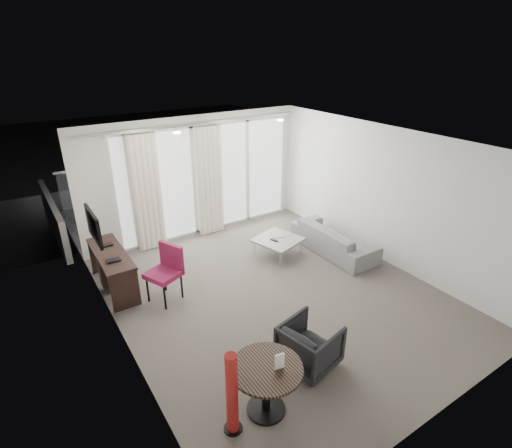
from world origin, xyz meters
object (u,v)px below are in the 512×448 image
desk_chair (163,275)px  round_table (266,389)px  desk (113,270)px  coffee_table (278,247)px  rattan_chair_b (238,176)px  red_lamp (232,394)px  rattan_chair_a (190,191)px  sofa (334,239)px  tub_armchair (310,345)px

desk_chair → round_table: bearing=-110.4°
desk → desk_chair: size_ratio=1.57×
round_table → coffee_table: round_table is taller
desk → rattan_chair_b: bearing=36.2°
round_table → rattan_chair_b: 7.78m
desk_chair → round_table: size_ratio=1.16×
round_table → red_lamp: bearing=-178.5°
desk → coffee_table: size_ratio=1.85×
rattan_chair_a → desk: bearing=-135.5°
sofa → rattan_chair_a: size_ratio=2.15×
sofa → rattan_chair_b: 4.37m
desk_chair → sofa: desk_chair is taller
desk_chair → coffee_table: 2.50m
round_table → rattan_chair_b: (3.71, 6.84, 0.07)m
tub_armchair → coffee_table: tub_armchair is taller
desk → rattan_chair_a: rattan_chair_a is taller
red_lamp → coffee_table: bearing=47.1°
desk → round_table: (0.77, -3.56, -0.02)m
tub_armchair → rattan_chair_a: 6.09m
desk_chair → sofa: bearing=-27.9°
tub_armchair → sofa: 3.30m
round_table → desk: bearing=102.2°
sofa → rattan_chair_b: rattan_chair_b is taller
desk → tub_armchair: desk is taller
sofa → rattan_chair_b: bearing=-4.3°
coffee_table → rattan_chair_a: 3.37m
red_lamp → tub_armchair: 1.41m
round_table → tub_armchair: (0.90, 0.30, -0.01)m
round_table → rattan_chair_b: bearing=61.6°
tub_armchair → desk_chair: bearing=10.9°
red_lamp → coffee_table: 4.08m
round_table → red_lamp: red_lamp is taller
round_table → sofa: bearing=36.4°
sofa → rattan_chair_b: size_ratio=2.43×
round_table → red_lamp: (-0.45, -0.01, 0.20)m
rattan_chair_a → tub_armchair: bearing=-100.6°
coffee_table → rattan_chair_a: size_ratio=0.91×
round_table → tub_armchair: 0.95m
rattan_chair_b → desk_chair: bearing=-158.3°
red_lamp → desk: bearing=95.1°
tub_armchair → rattan_chair_b: rattan_chair_b is taller
coffee_table → sofa: bearing=-24.5°
red_lamp → coffee_table: (2.77, 2.98, -0.35)m
desk → rattan_chair_b: size_ratio=1.90×
red_lamp → coffee_table: size_ratio=1.31×
desk → tub_armchair: size_ratio=2.16×
tub_armchair → rattan_chair_b: (2.81, 6.54, 0.08)m
round_table → sofa: 4.19m
desk_chair → rattan_chair_a: bearing=36.0°
tub_armchair → rattan_chair_a: size_ratio=0.78×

